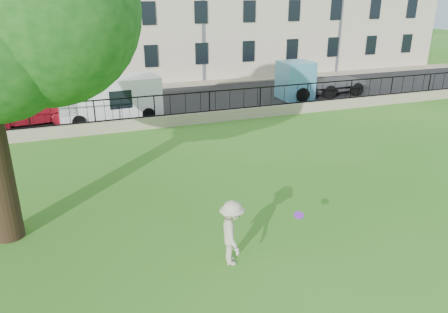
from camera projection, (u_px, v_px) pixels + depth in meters
name	position (u px, v px, depth m)	size (l,w,h in m)	color
ground	(240.00, 246.00, 12.43)	(120.00, 120.00, 0.00)	#2C6D1A
retaining_wall	(155.00, 122.00, 22.85)	(50.00, 0.40, 0.60)	gray
iron_railing	(154.00, 106.00, 22.54)	(50.00, 0.05, 1.13)	black
street	(140.00, 106.00, 27.08)	(60.00, 9.00, 0.01)	black
sidewalk	(128.00, 88.00, 31.62)	(60.00, 1.40, 0.12)	gray
man	(232.00, 233.00, 11.36)	(1.16, 0.67, 1.80)	beige
frisbee	(299.00, 215.00, 11.61)	(0.27, 0.27, 0.03)	purple
red_sedan	(30.00, 111.00, 23.21)	(1.55, 4.43, 1.46)	#AA1424
white_van	(110.00, 99.00, 24.02)	(5.44, 2.12, 2.29)	white
blue_truck	(320.00, 78.00, 29.27)	(5.76, 2.04, 2.42)	#52A0C2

